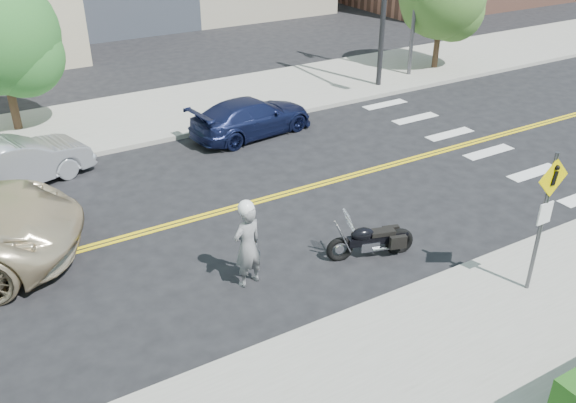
# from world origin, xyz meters

# --- Properties ---
(ground_plane) EXTENTS (120.00, 120.00, 0.00)m
(ground_plane) POSITION_xyz_m (0.00, 0.00, 0.00)
(ground_plane) COLOR black
(ground_plane) RESTS_ON ground
(sidewalk_far) EXTENTS (60.00, 5.00, 0.15)m
(sidewalk_far) POSITION_xyz_m (0.00, 7.50, 0.07)
(sidewalk_far) COLOR #9E9B91
(sidewalk_far) RESTS_ON ground_plane
(pedestrian_sign) EXTENTS (0.78, 0.08, 3.00)m
(pedestrian_sign) POSITION_xyz_m (4.20, -6.31, 1.96)
(pedestrian_sign) COLOR #4C4C51
(pedestrian_sign) RESTS_ON sidewalk_near
(motorcyclist) EXTENTS (0.76, 0.58, 1.97)m
(motorcyclist) POSITION_xyz_m (-0.52, -3.09, 0.98)
(motorcyclist) COLOR silver
(motorcyclist) RESTS_ON ground
(motorcycle) EXTENTS (2.05, 1.14, 1.19)m
(motorcycle) POSITION_xyz_m (2.31, -3.55, 0.60)
(motorcycle) COLOR black
(motorcycle) RESTS_ON ground
(parked_car_silver) EXTENTS (4.38, 2.52, 1.36)m
(parked_car_silver) POSITION_xyz_m (-3.91, 4.15, 0.68)
(parked_car_silver) COLOR #B8BAC0
(parked_car_silver) RESTS_ON ground
(parked_car_blue) EXTENTS (4.41, 2.28, 1.22)m
(parked_car_blue) POSITION_xyz_m (3.38, 4.20, 0.61)
(parked_car_blue) COLOR #171F46
(parked_car_blue) RESTS_ON ground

